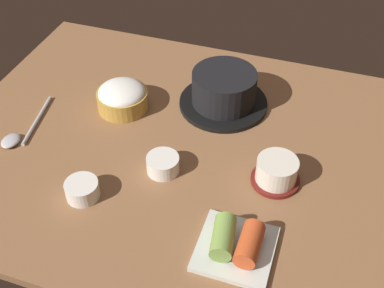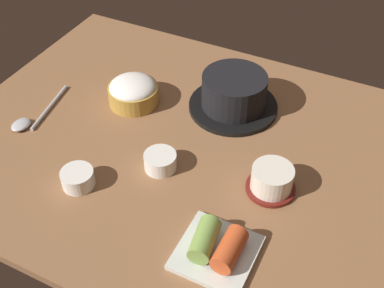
{
  "view_description": "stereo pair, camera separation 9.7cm",
  "coord_description": "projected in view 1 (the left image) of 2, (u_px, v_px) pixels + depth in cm",
  "views": [
    {
      "loc": [
        24.37,
        -69.07,
        71.22
      ],
      "look_at": [
        2.0,
        -2.0,
        5.0
      ],
      "focal_mm": 45.49,
      "sensor_mm": 36.0,
      "label": 1
    },
    {
      "loc": [
        33.32,
        -65.39,
        71.22
      ],
      "look_at": [
        2.0,
        -2.0,
        5.0
      ],
      "focal_mm": 45.49,
      "sensor_mm": 36.0,
      "label": 2
    }
  ],
  "objects": [
    {
      "name": "banchan_cup_center",
      "position": [
        163.0,
        164.0,
        0.94
      ],
      "size": [
        6.46,
        6.46,
        3.41
      ],
      "color": "white",
      "rests_on": "dining_table"
    },
    {
      "name": "rice_bowl",
      "position": [
        122.0,
        97.0,
        1.08
      ],
      "size": [
        11.39,
        11.39,
        6.24
      ],
      "color": "#B78C38",
      "rests_on": "dining_table"
    },
    {
      "name": "stone_pot",
      "position": [
        224.0,
        90.0,
        1.08
      ],
      "size": [
        19.95,
        19.95,
        8.57
      ],
      "color": "black",
      "rests_on": "dining_table"
    },
    {
      "name": "dining_table",
      "position": [
        186.0,
        150.0,
        1.01
      ],
      "size": [
        100.0,
        76.0,
        2.0
      ],
      "primitive_type": "cube",
      "color": "brown",
      "rests_on": "ground"
    },
    {
      "name": "side_bowl_near",
      "position": [
        82.0,
        189.0,
        0.9
      ],
      "size": [
        6.31,
        6.31,
        3.4
      ],
      "color": "white",
      "rests_on": "dining_table"
    },
    {
      "name": "spoon",
      "position": [
        20.0,
        134.0,
        1.03
      ],
      "size": [
        5.01,
        18.2,
        1.35
      ],
      "color": "#B7B7BC",
      "rests_on": "dining_table"
    },
    {
      "name": "kimchi_plate",
      "position": [
        236.0,
        244.0,
        0.81
      ],
      "size": [
        12.81,
        12.81,
        4.76
      ],
      "color": "silver",
      "rests_on": "dining_table"
    },
    {
      "name": "tea_cup_with_saucer",
      "position": [
        277.0,
        172.0,
        0.92
      ],
      "size": [
        9.43,
        9.43,
        5.39
      ],
      "color": "maroon",
      "rests_on": "dining_table"
    }
  ]
}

